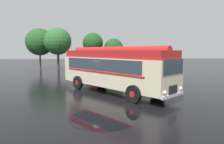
{
  "coord_description": "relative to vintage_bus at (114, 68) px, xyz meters",
  "views": [
    {
      "loc": [
        -1.01,
        -15.54,
        3.22
      ],
      "look_at": [
        0.33,
        1.04,
        1.4
      ],
      "focal_mm": 32.0,
      "sensor_mm": 36.0,
      "label": 1
    }
  ],
  "objects": [
    {
      "name": "puddle_patch",
      "position": [
        -1.0,
        -5.87,
        -1.89
      ],
      "size": [
        3.29,
        3.29,
        0.01
      ],
      "primitive_type": "cylinder",
      "color": "black",
      "rests_on": "ground"
    },
    {
      "name": "vintage_bus",
      "position": [
        0.0,
        0.0,
        0.0
      ],
      "size": [
        8.24,
        9.38,
        3.49
      ],
      "color": "beige",
      "rests_on": "ground"
    },
    {
      "name": "car_mid_left",
      "position": [
        1.94,
        12.95,
        -1.05
      ],
      "size": [
        2.03,
        4.23,
        1.66
      ],
      "color": "maroon",
      "rests_on": "ground"
    },
    {
      "name": "ground_plane",
      "position": [
        -0.34,
        0.47,
        -1.89
      ],
      "size": [
        120.0,
        120.0,
        0.0
      ],
      "primitive_type": "plane",
      "color": "black"
    },
    {
      "name": "tree_right_of_centre",
      "position": [
        1.72,
        18.47,
        1.65
      ],
      "size": [
        3.21,
        3.21,
        5.19
      ],
      "color": "#4C3823",
      "rests_on": "ground"
    },
    {
      "name": "tree_left_of_centre",
      "position": [
        -7.44,
        17.57,
        2.85
      ],
      "size": [
        4.31,
        4.31,
        6.79
      ],
      "color": "#4C3823",
      "rests_on": "ground"
    },
    {
      "name": "tree_centre",
      "position": [
        -1.88,
        19.3,
        2.51
      ],
      "size": [
        3.45,
        3.45,
        6.17
      ],
      "color": "#4C3823",
      "rests_on": "ground"
    },
    {
      "name": "car_near_left",
      "position": [
        -1.1,
        13.19,
        -1.05
      ],
      "size": [
        2.04,
        4.24,
        1.66
      ],
      "color": "maroon",
      "rests_on": "ground"
    },
    {
      "name": "tree_far_left",
      "position": [
        -10.46,
        18.69,
        2.65
      ],
      "size": [
        4.45,
        4.45,
        6.81
      ],
      "color": "#4C3823",
      "rests_on": "ground"
    }
  ]
}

